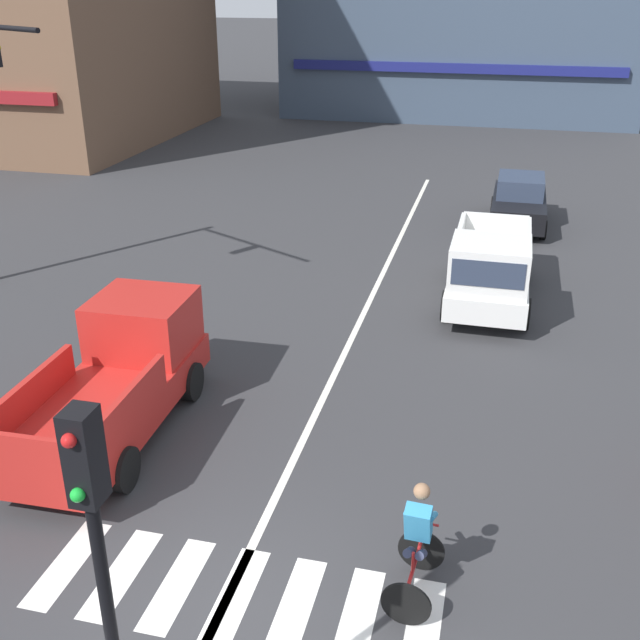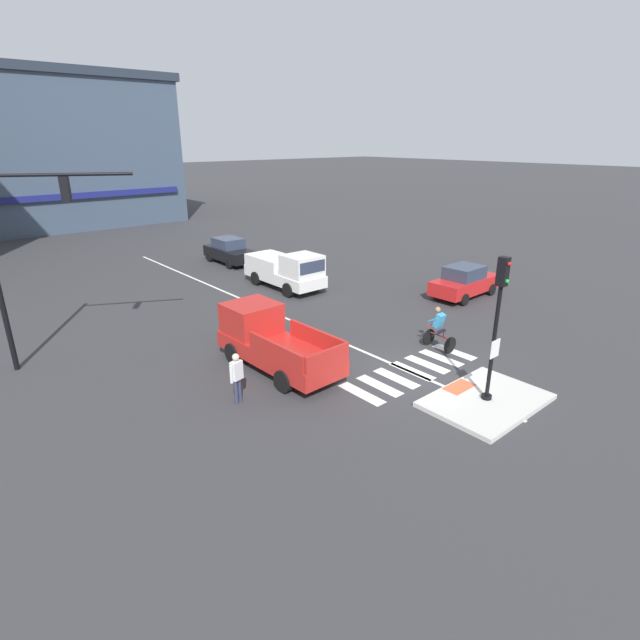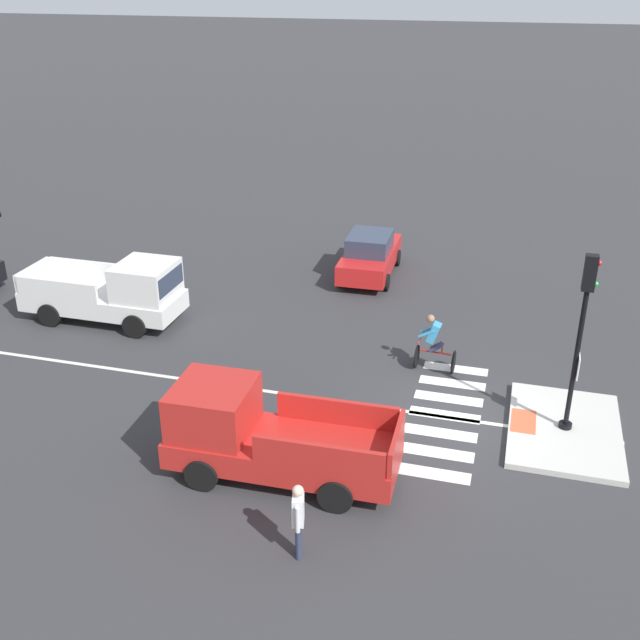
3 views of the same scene
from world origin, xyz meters
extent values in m
plane|color=#333335|center=(0.00, 0.00, 0.00)|extent=(300.00, 300.00, 0.00)
cube|color=beige|center=(0.00, -2.61, 0.07)|extent=(3.83, 2.67, 0.15)
cube|color=#DB5B38|center=(0.00, -1.62, 0.15)|extent=(1.10, 0.60, 0.01)
cylinder|color=black|center=(0.00, -2.61, 0.21)|extent=(0.32, 0.32, 0.12)
cylinder|color=black|center=(0.00, -2.61, 2.03)|extent=(0.12, 0.12, 3.52)
cube|color=white|center=(0.00, -2.68, 1.85)|extent=(0.44, 0.03, 0.56)
cube|color=black|center=(0.00, -2.61, 4.21)|extent=(0.24, 0.28, 0.84)
sphere|color=red|center=(0.00, -2.77, 4.46)|extent=(0.12, 0.12, 0.12)
sphere|color=green|center=(0.00, -2.77, 3.96)|extent=(0.12, 0.12, 0.12)
cube|color=silver|center=(-2.53, 0.32, 0.00)|extent=(0.44, 1.80, 0.01)
cube|color=silver|center=(-1.69, 0.32, 0.00)|extent=(0.44, 1.80, 0.01)
cube|color=silver|center=(-0.84, 0.32, 0.00)|extent=(0.44, 1.80, 0.01)
cube|color=silver|center=(0.00, 0.32, 0.00)|extent=(0.44, 1.80, 0.01)
cube|color=silver|center=(0.84, 0.32, 0.00)|extent=(0.44, 1.80, 0.01)
cube|color=silver|center=(1.69, 0.32, 0.00)|extent=(0.44, 1.80, 0.01)
cube|color=silver|center=(2.53, 0.32, 0.00)|extent=(0.44, 1.80, 0.01)
cube|color=silver|center=(-0.09, 10.00, 0.00)|extent=(0.14, 28.00, 0.01)
cylinder|color=black|center=(-8.48, 8.51, 6.65)|extent=(4.23, 2.32, 0.11)
cube|color=black|center=(-8.27, 8.40, 6.20)|extent=(0.37, 0.39, 0.80)
sphere|color=gold|center=(-8.19, 8.55, 6.20)|extent=(0.12, 0.12, 0.12)
cube|color=#3D4C60|center=(-0.29, 45.03, 6.27)|extent=(19.97, 16.60, 12.54)
cube|color=#242D3A|center=(-0.29, 45.03, 12.89)|extent=(20.57, 17.09, 0.70)
cube|color=navy|center=(-0.29, 36.58, 3.10)|extent=(17.97, 0.30, 0.50)
cube|color=black|center=(3.52, 18.42, 0.65)|extent=(1.73, 4.11, 0.70)
cube|color=#2D384C|center=(3.52, 18.57, 1.32)|extent=(1.50, 1.91, 0.64)
cylinder|color=black|center=(4.34, 17.15, 0.30)|extent=(0.18, 0.60, 0.60)
cylinder|color=black|center=(2.67, 17.16, 0.30)|extent=(0.18, 0.60, 0.60)
cylinder|color=black|center=(4.36, 19.69, 0.30)|extent=(0.18, 0.60, 0.60)
cylinder|color=black|center=(2.70, 19.70, 0.30)|extent=(0.18, 0.60, 0.60)
cube|color=red|center=(8.90, 4.20, 0.65)|extent=(4.14, 1.80, 0.70)
cube|color=#2D384C|center=(8.75, 4.20, 1.32)|extent=(1.94, 1.53, 0.64)
cylinder|color=black|center=(10.15, 5.07, 0.30)|extent=(0.60, 0.19, 0.60)
cylinder|color=black|center=(10.19, 3.40, 0.30)|extent=(0.60, 0.19, 0.60)
cylinder|color=black|center=(7.60, 5.00, 0.30)|extent=(0.60, 0.19, 0.60)
cylinder|color=black|center=(7.65, 3.34, 0.30)|extent=(0.60, 0.19, 0.60)
cube|color=white|center=(2.84, 11.63, 0.68)|extent=(1.92, 5.11, 0.60)
cube|color=white|center=(2.84, 10.03, 1.53)|extent=(1.81, 1.71, 1.10)
cube|color=#2D384C|center=(2.83, 9.20, 1.61)|extent=(1.62, 0.09, 0.60)
cube|color=white|center=(3.74, 12.65, 1.28)|extent=(0.13, 2.81, 0.60)
cube|color=white|center=(1.96, 12.66, 1.28)|extent=(0.13, 2.81, 0.60)
cube|color=white|center=(2.86, 14.13, 1.28)|extent=(1.80, 0.11, 0.60)
cylinder|color=black|center=(3.75, 10.05, 0.38)|extent=(0.24, 0.76, 0.76)
cylinder|color=black|center=(1.92, 10.06, 0.38)|extent=(0.24, 0.76, 0.76)
cylinder|color=black|center=(3.76, 13.03, 0.38)|extent=(0.24, 0.76, 0.76)
cylinder|color=black|center=(1.94, 13.04, 0.38)|extent=(0.24, 0.76, 0.76)
cube|color=red|center=(-3.48, 3.50, 0.68)|extent=(2.03, 5.15, 0.60)
cube|color=red|center=(-3.52, 5.10, 1.53)|extent=(1.84, 1.74, 1.10)
cube|color=#2D384C|center=(-3.54, 5.93, 1.61)|extent=(1.62, 0.12, 0.60)
cube|color=red|center=(-4.34, 2.45, 1.28)|extent=(0.19, 2.81, 0.60)
cube|color=red|center=(-2.56, 2.50, 1.28)|extent=(0.19, 2.81, 0.60)
cube|color=red|center=(-3.41, 1.00, 1.28)|extent=(1.80, 0.15, 0.60)
cylinder|color=black|center=(-4.43, 5.05, 0.38)|extent=(0.26, 0.77, 0.76)
cylinder|color=black|center=(-2.60, 5.10, 0.38)|extent=(0.26, 0.77, 0.76)
cylinder|color=black|center=(-4.35, 2.07, 0.38)|extent=(0.26, 0.77, 0.76)
cylinder|color=black|center=(-2.53, 2.12, 0.38)|extent=(0.26, 0.77, 0.76)
cylinder|color=black|center=(2.36, 1.43, 0.33)|extent=(0.66, 0.08, 0.66)
cylinder|color=black|center=(2.29, 0.38, 0.33)|extent=(0.66, 0.08, 0.66)
cylinder|color=#B21E1E|center=(2.33, 0.91, 0.55)|extent=(0.11, 0.89, 0.05)
cylinder|color=#B21E1E|center=(2.31, 0.73, 0.73)|extent=(0.04, 0.04, 0.30)
cylinder|color=#B21E1E|center=(2.36, 1.38, 0.85)|extent=(0.44, 0.06, 0.04)
cylinder|color=#2D334C|center=(2.24, 0.89, 0.73)|extent=(0.15, 0.40, 0.33)
cylinder|color=#2D334C|center=(2.40, 0.88, 0.73)|extent=(0.15, 0.40, 0.33)
cube|color=#338CBF|center=(2.33, 0.99, 1.16)|extent=(0.36, 0.40, 0.60)
sphere|color=#936B4C|center=(2.34, 1.11, 1.57)|extent=(0.22, 0.22, 0.22)
cylinder|color=#338CBF|center=(2.18, 1.18, 1.16)|extent=(0.11, 0.46, 0.31)
cylinder|color=#338CBF|center=(2.50, 1.15, 1.16)|extent=(0.11, 0.46, 0.31)
cylinder|color=#2D334C|center=(-5.77, 2.44, 0.41)|extent=(0.12, 0.12, 0.82)
cylinder|color=#2D334C|center=(-5.93, 2.40, 0.41)|extent=(0.12, 0.12, 0.82)
cube|color=silver|center=(-5.85, 2.42, 1.12)|extent=(0.40, 0.30, 0.60)
cylinder|color=silver|center=(-5.63, 2.48, 1.07)|extent=(0.09, 0.09, 0.56)
cylinder|color=silver|center=(-6.07, 2.37, 1.07)|extent=(0.09, 0.09, 0.56)
sphere|color=beige|center=(-5.85, 2.42, 1.56)|extent=(0.22, 0.22, 0.22)
camera|label=1|loc=(2.98, -6.97, 7.63)|focal=42.58mm
camera|label=2|loc=(-12.77, -9.51, 7.77)|focal=27.76mm
camera|label=3|loc=(-16.68, -1.02, 10.41)|focal=42.48mm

